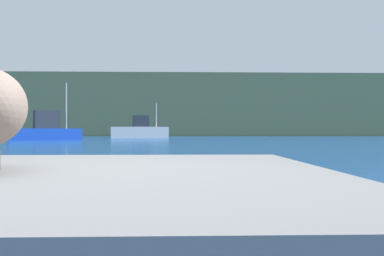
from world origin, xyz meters
name	(u,v)px	position (x,y,z in m)	size (l,w,h in m)	color
hillside_backdrop	(177,107)	(0.00, 62.69, 4.68)	(140.00, 14.64, 9.36)	#6B7A51
fishing_boat_blue	(46,130)	(-10.75, 31.18, 0.84)	(5.91, 4.34, 4.92)	blue
fishing_boat_white	(140,130)	(-3.84, 40.74, 0.84)	(6.40, 3.20, 3.84)	white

